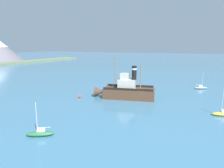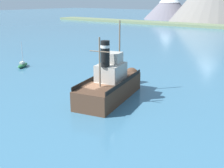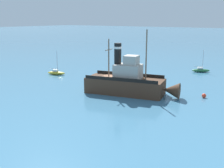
# 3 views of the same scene
# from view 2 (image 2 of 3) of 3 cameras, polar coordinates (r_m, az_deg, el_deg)

# --- Properties ---
(ground_plane) EXTENTS (600.00, 600.00, 0.00)m
(ground_plane) POSITION_cam_2_polar(r_m,az_deg,el_deg) (35.36, -3.84, -4.01)
(ground_plane) COLOR teal
(old_tugboat) EXTENTS (7.05, 14.79, 9.90)m
(old_tugboat) POSITION_cam_2_polar(r_m,az_deg,el_deg) (37.01, -0.13, -0.02)
(old_tugboat) COLOR #4C3323
(old_tugboat) RESTS_ON ground
(sailboat_green) EXTENTS (2.93, 3.81, 4.90)m
(sailboat_green) POSITION_cam_2_polar(r_m,az_deg,el_deg) (56.94, -17.71, 3.72)
(sailboat_green) COLOR #286B3D
(sailboat_green) RESTS_ON ground
(mooring_buoy) EXTENTS (0.65, 0.65, 0.65)m
(mooring_buoy) POSITION_cam_2_polar(r_m,az_deg,el_deg) (48.01, 3.15, 2.04)
(mooring_buoy) COLOR red
(mooring_buoy) RESTS_ON ground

